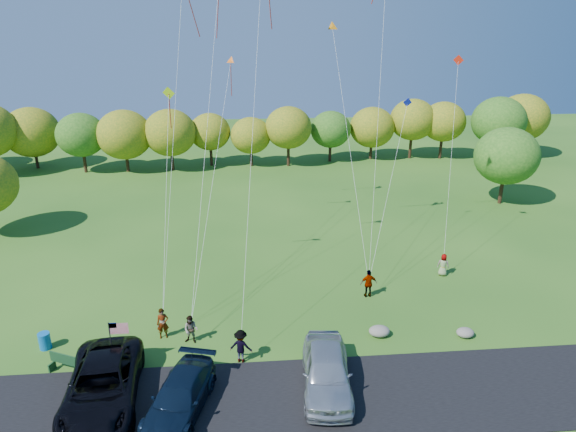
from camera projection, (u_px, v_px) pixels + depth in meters
name	position (u px, v px, depth m)	size (l,w,h in m)	color
ground	(265.00, 351.00, 27.86)	(140.00, 140.00, 0.00)	#245418
asphalt_lane	(269.00, 401.00, 24.13)	(44.00, 6.00, 0.06)	black
treeline	(247.00, 132.00, 59.39)	(76.79, 27.64, 8.08)	#3A2515
minivan_dark	(102.00, 385.00, 23.69)	(3.21, 6.96, 1.93)	black
minivan_navy	(180.00, 397.00, 23.21)	(2.22, 5.45, 1.58)	black
minivan_silver	(327.00, 371.00, 24.65)	(2.31, 5.75, 1.96)	#B4B8C0
flyer_a	(163.00, 323.00, 28.71)	(0.66, 0.44, 1.82)	#4C4C59
flyer_b	(191.00, 330.00, 28.29)	(0.81, 0.63, 1.66)	#4C4C59
flyer_c	(241.00, 346.00, 26.69)	(1.19, 0.69, 1.85)	#4C4C59
flyer_d	(369.00, 283.00, 32.99)	(1.11, 0.46, 1.90)	#4C4C59
flyer_e	(443.00, 265.00, 35.81)	(0.79, 0.51, 1.61)	#4C4C59
park_bench	(66.00, 362.00, 26.07)	(1.84, 1.06, 1.04)	#163D1E
trash_barrel	(45.00, 341.00, 27.91)	(0.63, 0.63, 0.94)	#0B5BAA
flag_assembly	(116.00, 333.00, 25.87)	(0.98, 0.64, 2.67)	black
boulder_near	(379.00, 331.00, 29.08)	(1.20, 0.94, 0.60)	gray
boulder_far	(465.00, 333.00, 29.01)	(1.00, 0.83, 0.52)	slate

